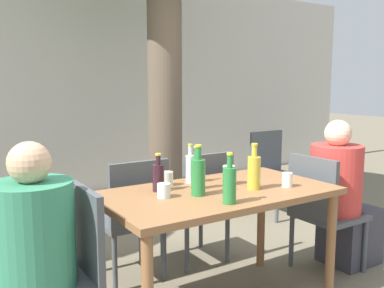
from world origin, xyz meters
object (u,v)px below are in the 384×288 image
Objects in this scene: green_bottle_2 at (196,173)px; green_bottle_5 at (229,184)px; oil_cruet_1 at (254,171)px; drinking_glass_1 at (164,191)px; patio_chair_3 at (201,201)px; drinking_glass_3 at (167,179)px; patio_chair_4 at (273,168)px; person_seated_0 at (17,274)px; patio_chair_1 at (321,207)px; patio_chair_0 at (66,266)px; wine_bottle_4 at (158,177)px; drinking_glass_0 at (287,180)px; dining_table_front at (218,205)px; patio_chair_2 at (133,213)px; person_seated_1 at (342,201)px; water_bottle_3 at (190,168)px; green_bottle_0 at (198,176)px; drinking_glass_2 at (229,175)px.

green_bottle_2 is 0.96× the size of green_bottle_5.
drinking_glass_1 is at bearing 167.35° from oil_cruet_1.
patio_chair_3 is 0.68m from drinking_glass_3.
person_seated_0 reaches higher than patio_chair_4.
person_seated_0 is (-2.13, -0.00, 0.02)m from patio_chair_1.
wine_bottle_4 reaches higher than patio_chair_0.
wine_bottle_4 is 2.56× the size of drinking_glass_0.
drinking_glass_3 is (-0.21, 0.27, 0.14)m from dining_table_front.
patio_chair_1 is (0.95, 0.00, -0.17)m from dining_table_front.
person_seated_0 is 0.87m from drinking_glass_1.
dining_table_front is 1.61× the size of patio_chair_1.
oil_cruet_1 is 0.58m from drinking_glass_1.
patio_chair_2 is 0.78× the size of person_seated_0.
person_seated_0 is at bearing -175.13° from green_bottle_2.
patio_chair_1 is 3.31× the size of green_bottle_2.
patio_chair_1 is 1.23m from drinking_glass_3.
patio_chair_3 is 1.60m from person_seated_0.
wine_bottle_4 is at bearing -150.77° from patio_chair_4.
person_seated_0 is at bearing 34.93° from patio_chair_2.
drinking_glass_3 reaches higher than drinking_glass_1.
patio_chair_0 is 0.23m from person_seated_0.
patio_chair_3 is at bearing -180.00° from patio_chair_2.
patio_chair_4 is 2.19m from green_bottle_2.
person_seated_1 is 4.10× the size of green_bottle_5.
water_bottle_3 reaches higher than patio_chair_0.
person_seated_1 is at bearing 156.98° from patio_chair_2.
patio_chair_4 is at bearing -161.14° from patio_chair_2.
patio_chair_4 is 2.43m from drinking_glass_1.
green_bottle_0 is at bearing 91.51° from person_seated_1.
green_bottle_2 is (-0.39, -0.53, 0.37)m from patio_chair_3.
patio_chair_2 and patio_chair_4 have the same top height.
drinking_glass_0 is at bearing -42.64° from drinking_glass_2.
patio_chair_3 is at bearing 48.25° from water_bottle_3.
green_bottle_0 reaches higher than oil_cruet_1.
green_bottle_5 is at bearing -151.95° from oil_cruet_1.
patio_chair_3 is at bearing 46.72° from patio_chair_1.
green_bottle_0 is 1.16× the size of water_bottle_3.
drinking_glass_2 is 0.40m from drinking_glass_3.
patio_chair_3 is (1.24, 0.63, 0.00)m from patio_chair_0.
person_seated_1 is 1.09m from drinking_glass_2.
water_bottle_3 is at bearing 123.72° from patio_chair_2.
patio_chair_1 is 1.39m from patio_chair_2.
green_bottle_5 is (0.16, -0.90, 0.37)m from patio_chair_2.
wine_bottle_4 is at bearing 36.39° from patio_chair_3.
person_seated_0 is 4.45× the size of water_bottle_3.
patio_chair_3 is at bearing 53.62° from green_bottle_2.
green_bottle_2 is (0.18, -0.53, 0.37)m from patio_chair_2.
patio_chair_0 reaches higher than drinking_glass_1.
patio_chair_0 is at bearing -164.39° from wine_bottle_4.
oil_cruet_1 is at bearing -27.79° from wine_bottle_4.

